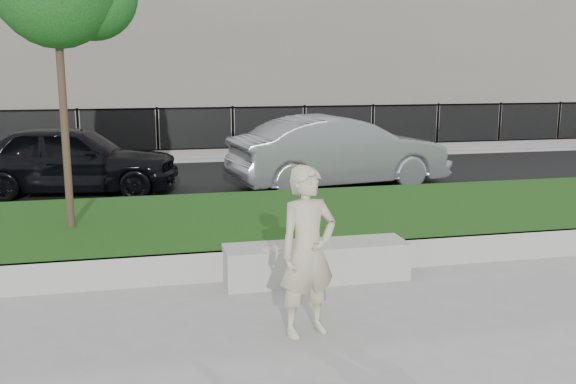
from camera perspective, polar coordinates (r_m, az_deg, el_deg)
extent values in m
plane|color=gray|center=(7.55, -4.12, -10.31)|extent=(90.00, 90.00, 0.00)
cube|color=#15360D|center=(10.33, -6.69, -3.30)|extent=(34.00, 4.00, 0.40)
cube|color=#A5A29A|center=(8.46, -5.23, -6.53)|extent=(34.00, 0.08, 0.40)
cube|color=black|center=(15.73, -8.86, 0.93)|extent=(34.00, 7.00, 0.04)
cube|color=gray|center=(20.16, -9.79, 3.23)|extent=(34.00, 3.00, 0.12)
cube|color=slate|center=(19.15, -9.64, 3.37)|extent=(32.00, 0.30, 0.24)
cube|color=black|center=(19.08, -9.70, 5.24)|extent=(32.00, 0.04, 1.50)
cube|color=black|center=(19.02, -9.77, 7.34)|extent=(32.00, 0.05, 0.05)
cube|color=black|center=(19.13, -9.65, 3.75)|extent=(32.00, 0.05, 0.05)
cube|color=#69665C|center=(27.07, -11.01, 15.63)|extent=(34.00, 10.00, 10.00)
cube|color=#A5A29A|center=(8.43, 2.53, -6.23)|extent=(2.40, 0.60, 0.49)
imported|color=beige|center=(6.59, 1.77, -5.32)|extent=(0.74, 0.60, 1.78)
cube|color=beige|center=(8.07, -1.41, -5.09)|extent=(0.27, 0.23, 0.03)
cylinder|color=#38281C|center=(9.87, -19.55, 10.39)|extent=(0.11, 0.11, 4.68)
imported|color=black|center=(14.60, -18.60, 2.82)|extent=(4.71, 2.49, 1.53)
imported|color=gray|center=(14.62, 4.59, 3.57)|extent=(5.15, 2.48, 1.63)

